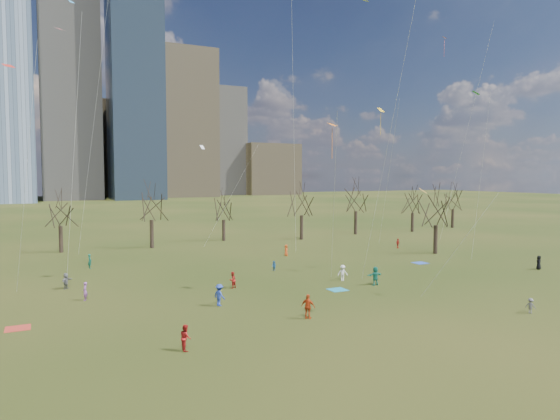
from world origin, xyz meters
name	(u,v)px	position (x,y,z in m)	size (l,w,h in m)	color
ground	(347,308)	(0.00, 0.00, 0.00)	(500.00, 500.00, 0.00)	black
downtown_skyline	(83,112)	(-2.43, 210.64, 39.01)	(212.50, 78.00, 118.00)	slate
bare_tree_row	(204,205)	(-0.09, 37.22, 6.12)	(113.04, 29.80, 9.50)	black
blanket_teal	(337,290)	(2.76, 5.66, 0.01)	(1.60, 1.50, 0.03)	teal
blanket_navy	(420,263)	(19.21, 13.26, 0.01)	(1.60, 1.50, 0.03)	blue
blanket_crimson	(18,328)	(-23.09, 5.37, 0.01)	(1.60, 1.50, 0.03)	#B13023
person_2	(186,337)	(-13.92, -3.82, 0.78)	(0.76, 0.59, 1.57)	#AE1A18
person_3	(531,306)	(11.71, -7.31, 0.58)	(0.75, 0.43, 1.16)	#5C5B60
person_4	(308,307)	(-4.15, -1.25, 0.90)	(1.06, 0.44, 1.80)	#CA4216
person_5	(375,276)	(7.06, 5.77, 0.89)	(1.65, 0.53, 1.78)	#1C7F6B
person_6	(539,262)	(28.29, 4.37, 0.77)	(0.76, 0.49, 1.55)	black
person_7	(85,291)	(-18.30, 11.59, 0.77)	(0.56, 0.37, 1.55)	#8C4E9D
person_8	(274,266)	(1.43, 16.46, 0.54)	(0.53, 0.41, 1.09)	#2664A8
person_9	(343,273)	(5.41, 8.88, 0.78)	(1.01, 0.58, 1.57)	silver
person_10	(398,243)	(24.81, 24.26, 0.70)	(0.82, 0.34, 1.40)	red
person_11	(66,281)	(-19.51, 16.89, 0.75)	(1.38, 0.44, 1.49)	slate
person_12	(286,250)	(7.19, 25.00, 0.74)	(0.72, 0.47, 1.48)	#D44917
person_13	(90,261)	(-16.59, 26.79, 0.81)	(0.59, 0.39, 1.63)	#176B55
person_14	(232,280)	(-5.63, 10.49, 0.77)	(0.75, 0.59, 1.55)	#B21E19
person_15	(219,295)	(-8.77, 5.02, 0.88)	(1.14, 0.65, 1.76)	#263FA5
kites_airborne	(314,137)	(4.34, 12.81, 14.45)	(53.41, 38.54, 32.19)	orange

